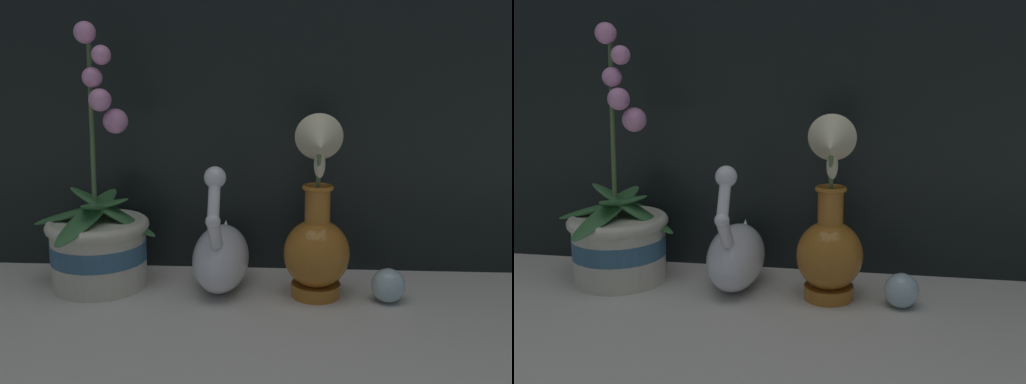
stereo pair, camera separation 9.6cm
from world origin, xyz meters
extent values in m
plane|color=beige|center=(0.00, 0.00, 0.00)|extent=(2.80, 2.80, 0.00)
cylinder|color=beige|center=(-0.23, 0.12, 0.06)|extent=(0.16, 0.16, 0.11)
cylinder|color=#386689|center=(-0.23, 0.12, 0.06)|extent=(0.16, 0.16, 0.03)
torus|color=beige|center=(-0.23, 0.12, 0.11)|extent=(0.17, 0.17, 0.02)
cylinder|color=#4C6B3D|center=(-0.23, 0.12, 0.27)|extent=(0.01, 0.03, 0.30)
ellipsoid|color=#38703D|center=(-0.20, 0.12, 0.13)|extent=(0.15, 0.05, 0.09)
ellipsoid|color=#38703D|center=(-0.23, 0.15, 0.13)|extent=(0.06, 0.20, 0.06)
ellipsoid|color=#38703D|center=(-0.26, 0.12, 0.13)|extent=(0.17, 0.05, 0.06)
ellipsoid|color=#38703D|center=(-0.24, 0.10, 0.13)|extent=(0.08, 0.18, 0.07)
sphere|color=#DB8EC6|center=(-0.23, 0.12, 0.42)|extent=(0.03, 0.03, 0.03)
sphere|color=#DB8EC6|center=(-0.20, 0.11, 0.38)|extent=(0.03, 0.03, 0.03)
sphere|color=#DB8EC6|center=(-0.22, 0.11, 0.35)|extent=(0.03, 0.03, 0.03)
sphere|color=#DB8EC6|center=(-0.21, 0.10, 0.31)|extent=(0.04, 0.04, 0.04)
sphere|color=#DB8EC6|center=(-0.19, 0.11, 0.28)|extent=(0.04, 0.04, 0.04)
ellipsoid|color=white|center=(-0.02, 0.12, 0.05)|extent=(0.09, 0.18, 0.11)
cone|color=white|center=(-0.02, 0.19, 0.07)|extent=(0.05, 0.07, 0.08)
cylinder|color=white|center=(-0.02, 0.05, 0.11)|extent=(0.02, 0.06, 0.07)
sphere|color=white|center=(-0.02, 0.03, 0.14)|extent=(0.02, 0.02, 0.02)
cylinder|color=white|center=(-0.02, 0.04, 0.17)|extent=(0.02, 0.05, 0.07)
sphere|color=white|center=(-0.02, 0.06, 0.20)|extent=(0.03, 0.03, 0.03)
cylinder|color=#B26B23|center=(0.13, 0.10, 0.01)|extent=(0.08, 0.08, 0.02)
ellipsoid|color=#B26B23|center=(0.13, 0.10, 0.07)|extent=(0.11, 0.11, 0.11)
cylinder|color=#B26B23|center=(0.13, 0.10, 0.15)|extent=(0.04, 0.04, 0.06)
torus|color=#B26B23|center=(0.13, 0.10, 0.18)|extent=(0.05, 0.05, 0.01)
cylinder|color=#567A47|center=(0.13, 0.09, 0.21)|extent=(0.01, 0.02, 0.06)
cone|color=beige|center=(0.13, 0.07, 0.25)|extent=(0.07, 0.07, 0.08)
ellipsoid|color=beige|center=(0.13, 0.09, 0.22)|extent=(0.02, 0.02, 0.04)
sphere|color=silver|center=(0.25, 0.08, 0.03)|extent=(0.05, 0.05, 0.05)
camera|label=1|loc=(0.09, -0.82, 0.37)|focal=42.00mm
camera|label=2|loc=(0.19, -0.81, 0.37)|focal=42.00mm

